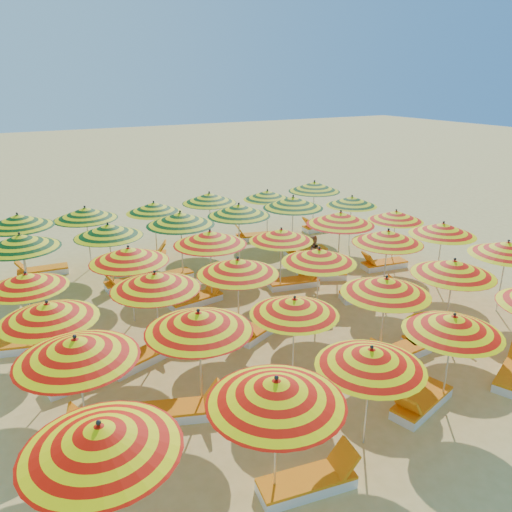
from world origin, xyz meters
name	(u,v)px	position (x,y,z in m)	size (l,w,h in m)	color
ground	(264,310)	(0.00, 0.00, 0.00)	(120.00, 120.00, 0.00)	#E5BC66
umbrella_0	(100,438)	(-6.08, -6.08, 2.10)	(2.86, 2.86, 2.39)	silver
umbrella_1	(276,391)	(-3.43, -6.33, 2.10)	(2.62, 2.62, 2.39)	silver
umbrella_2	(371,358)	(-1.24, -6.06, 1.91)	(2.41, 2.41, 2.17)	silver
umbrella_3	(453,324)	(1.14, -5.88, 1.92)	(2.48, 2.48, 2.18)	silver
umbrella_6	(76,349)	(-5.93, -3.47, 2.11)	(2.73, 2.73, 2.39)	silver
umbrella_7	(199,321)	(-3.55, -3.51, 2.08)	(2.42, 2.42, 2.36)	silver
umbrella_8	(294,306)	(-1.25, -3.53, 1.89)	(2.40, 2.40, 2.15)	silver
umbrella_9	(386,286)	(1.14, -3.87, 2.02)	(2.53, 2.53, 2.29)	silver
umbrella_10	(454,268)	(3.51, -3.85, 2.03)	(2.68, 2.68, 2.31)	silver
umbrella_11	(507,248)	(6.20, -3.49, 2.01)	(2.16, 2.16, 2.28)	silver
umbrella_12	(48,312)	(-6.14, -1.32, 1.98)	(2.57, 2.57, 2.24)	silver
umbrella_13	(155,281)	(-3.63, -0.98, 2.06)	(2.43, 2.43, 2.34)	silver
umbrella_14	(238,266)	(-1.40, -1.05, 2.04)	(2.56, 2.56, 2.32)	silver
umbrella_15	(319,256)	(1.04, -1.29, 1.99)	(2.48, 2.48, 2.26)	silver
umbrella_16	(388,237)	(3.82, -1.06, 2.06)	(2.88, 2.88, 2.34)	silver
umbrella_17	(443,229)	(6.09, -1.20, 2.01)	(2.79, 2.79, 2.29)	silver
umbrella_18	(26,281)	(-6.36, 0.99, 1.90)	(2.27, 2.27, 2.15)	silver
umbrella_19	(129,255)	(-3.68, 1.18, 2.07)	(2.72, 2.72, 2.35)	silver
umbrella_20	(210,238)	(-1.12, 1.38, 2.11)	(2.69, 2.69, 2.40)	silver
umbrella_21	(281,235)	(1.23, 1.03, 1.94)	(2.30, 2.30, 2.20)	silver
umbrella_22	(341,218)	(3.60, 1.03, 2.18)	(3.04, 3.04, 2.47)	silver
umbrella_23	(396,216)	(6.25, 1.11, 1.89)	(2.67, 2.67, 2.15)	silver
umbrella_24	(20,241)	(-6.22, 3.72, 2.13)	(2.85, 2.85, 2.42)	silver
umbrella_25	(108,230)	(-3.61, 3.83, 2.06)	(2.80, 2.80, 2.34)	silver
umbrella_26	(180,219)	(-1.22, 3.61, 2.18)	(2.76, 2.76, 2.48)	silver
umbrella_27	(239,210)	(1.10, 3.77, 2.16)	(2.50, 2.50, 2.45)	silver
umbrella_28	(293,202)	(3.43, 3.74, 2.18)	(2.72, 2.72, 2.48)	silver
umbrella_29	(352,201)	(6.20, 3.58, 1.94)	(2.63, 2.63, 2.20)	silver
umbrella_30	(18,221)	(-6.07, 6.14, 2.15)	(2.93, 2.93, 2.45)	silver
umbrella_31	(85,213)	(-3.85, 6.23, 2.11)	(2.52, 2.52, 2.39)	silver
umbrella_32	(154,208)	(-1.30, 6.27, 1.99)	(2.56, 2.56, 2.26)	silver
umbrella_33	(209,198)	(1.07, 6.35, 2.08)	(2.38, 2.38, 2.36)	silver
umbrella_34	(267,195)	(3.73, 6.22, 1.94)	(2.12, 2.12, 2.20)	silver
umbrella_35	(314,187)	(5.95, 5.88, 2.14)	(2.32, 2.32, 2.43)	silver
lounger_0	(309,482)	(-2.83, -6.49, 0.15)	(1.80, 0.84, 0.69)	white
lounger_1	(421,403)	(0.54, -5.82, 0.15)	(1.82, 1.02, 0.69)	white
lounger_4	(114,427)	(-5.42, -3.41, 0.15)	(1.82, 1.03, 0.69)	white
lounger_5	(181,410)	(-4.05, -3.58, 0.15)	(1.83, 1.14, 0.69)	white
lounger_6	(400,352)	(1.64, -4.07, 0.15)	(1.77, 0.69, 0.69)	white
lounger_7	(436,338)	(3.01, -4.00, 0.15)	(1.81, 0.86, 0.69)	white
lounger_8	(86,376)	(-5.54, -1.32, 0.15)	(1.80, 0.82, 0.69)	white
lounger_9	(143,357)	(-4.14, -1.11, 0.15)	(1.83, 1.11, 0.69)	white
lounger_10	(259,329)	(-0.90, -1.27, 0.15)	(1.82, 1.23, 0.69)	white
lounger_11	(300,320)	(0.44, -1.34, 0.15)	(1.81, 0.91, 0.69)	white
lounger_12	(368,295)	(3.32, -0.95, 0.15)	(1.83, 1.06, 0.69)	white
lounger_13	(16,346)	(-6.86, 1.03, 0.15)	(1.83, 1.04, 0.69)	white
lounger_14	(197,299)	(-1.62, 1.42, 0.15)	(1.80, 0.81, 0.69)	white
lounger_15	(295,282)	(1.82, 1.07, 0.15)	(1.81, 0.93, 0.69)	white
lounger_16	(320,274)	(3.01, 1.24, 0.15)	(1.82, 1.26, 0.69)	white
lounger_17	(383,264)	(5.66, 0.91, 0.15)	(1.80, 0.83, 0.69)	white
lounger_18	(129,283)	(-3.11, 3.75, 0.15)	(1.74, 0.59, 0.69)	white
lounger_19	(167,277)	(-1.82, 3.63, 0.15)	(1.77, 0.70, 0.69)	white
lounger_20	(304,251)	(3.93, 3.58, 0.15)	(1.81, 0.86, 0.69)	white
lounger_21	(42,271)	(-5.57, 6.38, 0.15)	(1.78, 0.73, 0.69)	white
lounger_22	(145,255)	(-1.80, 6.17, 0.15)	(1.82, 1.17, 0.69)	white
lounger_23	(255,236)	(3.13, 6.25, 0.15)	(1.82, 1.00, 0.69)	white
lounger_24	(320,227)	(6.45, 6.00, 0.15)	(1.77, 0.72, 0.69)	white
beachgoer_b	(312,255)	(2.95, 1.71, 0.73)	(0.71, 0.55, 1.46)	tan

